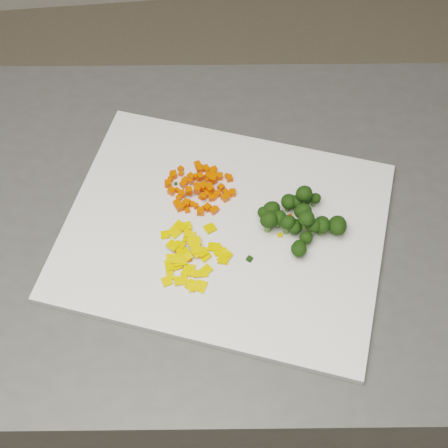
{
  "coord_description": "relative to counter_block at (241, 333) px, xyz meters",
  "views": [
    {
      "loc": [
        0.22,
        -0.18,
        1.67
      ],
      "look_at": [
        0.27,
        0.29,
        0.92
      ],
      "focal_mm": 50.0,
      "sensor_mm": 36.0,
      "label": 1
    }
  ],
  "objects": [
    {
      "name": "carrot_cube_71",
      "position": [
        -0.03,
        0.06,
        0.47
      ],
      "size": [
        0.01,
        0.01,
        0.01
      ],
      "primitive_type": "cube",
      "rotation": [
        0.0,
        0.0,
        1.47
      ],
      "color": "#E03902",
      "rests_on": "carrot_pile"
    },
    {
      "name": "carrot_cube_51",
      "position": [
        -0.03,
        0.03,
        0.47
      ],
      "size": [
        0.01,
        0.01,
        0.01
      ],
      "primitive_type": "cube",
      "rotation": [
        0.0,
        0.0,
        2.13
      ],
      "color": "#E03902",
      "rests_on": "carrot_pile"
    },
    {
      "name": "pepper_chunk_31",
      "position": [
        -0.04,
        -0.07,
        0.46
      ],
      "size": [
        0.02,
        0.02,
        0.01
      ],
      "primitive_type": "cube",
      "rotation": [
        -0.11,
        0.07,
        0.45
      ],
      "color": "#DA9D0B",
      "rests_on": "pepper_pile"
    },
    {
      "name": "carrot_cube_27",
      "position": [
        -0.06,
        0.08,
        0.47
      ],
      "size": [
        0.01,
        0.01,
        0.01
      ],
      "primitive_type": "cube",
      "rotation": [
        0.0,
        0.0,
        2.53
      ],
      "color": "#E03902",
      "rests_on": "carrot_pile"
    },
    {
      "name": "carrot_cube_59",
      "position": [
        -0.02,
        0.06,
        0.47
      ],
      "size": [
        0.01,
        0.01,
        0.01
      ],
      "primitive_type": "cube",
      "rotation": [
        0.0,
        0.0,
        1.66
      ],
      "color": "#E03902",
      "rests_on": "carrot_pile"
    },
    {
      "name": "broccoli_floret_2",
      "position": [
        0.1,
        -0.0,
        0.47
      ],
      "size": [
        0.02,
        0.02,
        0.02
      ],
      "primitive_type": null,
      "color": "black",
      "rests_on": "broccoli_pile"
    },
    {
      "name": "pepper_chunk_14",
      "position": [
        -0.12,
        -0.1,
        0.46
      ],
      "size": [
        0.01,
        0.01,
        0.01
      ],
      "primitive_type": "cube",
      "rotation": [
        0.07,
        -0.11,
        1.65
      ],
      "color": "#DA9D0B",
      "rests_on": "pepper_pile"
    },
    {
      "name": "broccoli_floret_18",
      "position": [
        0.06,
        -0.01,
        0.48
      ],
      "size": [
        0.03,
        0.03,
        0.03
      ],
      "primitive_type": null,
      "color": "black",
      "rests_on": "broccoli_pile"
    },
    {
      "name": "stray_bit_3",
      "position": [
        0.04,
        -0.05,
        0.46
      ],
      "size": [
        0.01,
        0.01,
        0.0
      ],
      "primitive_type": "cube",
      "rotation": [
        0.0,
        0.0,
        1.64
      ],
      "color": "#DA9D0B",
      "rests_on": "cutting_board"
    },
    {
      "name": "carrot_cube_23",
      "position": [
        -0.11,
        0.05,
        0.47
      ],
      "size": [
        0.01,
        0.01,
        0.01
      ],
      "primitive_type": "cube",
      "rotation": [
        0.0,
        0.0,
        1.53
      ],
      "color": "#E03902",
      "rests_on": "carrot_pile"
    },
    {
      "name": "carrot_cube_66",
      "position": [
        -0.07,
        0.05,
        0.47
      ],
      "size": [
        0.01,
        0.01,
        0.01
      ],
      "primitive_type": "cube",
      "rotation": [
        0.0,
        0.0,
        2.11
      ],
      "color": "#E03902",
      "rests_on": "carrot_pile"
    },
    {
      "name": "carrot_cube_36",
      "position": [
        -0.04,
        0.07,
        0.47
      ],
      "size": [
        0.01,
        0.01,
        0.01
      ],
      "primitive_type": "cube",
      "rotation": [
        0.0,
        0.0,
        2.6
      ],
      "color": "#E03902",
      "rests_on": "carrot_pile"
    },
    {
      "name": "carrot_cube_68",
      "position": [
        -0.05,
        0.06,
        0.47
      ],
      "size": [
        0.01,
        0.01,
        0.01
      ],
      "primitive_type": "cube",
      "rotation": [
        0.0,
        0.0,
        0.53
      ],
      "color": "#E03902",
      "rests_on": "carrot_pile"
    },
    {
      "name": "carrot_cube_50",
      "position": [
        -0.05,
        0.08,
        0.47
      ],
      "size": [
        0.01,
        0.01,
        0.01
      ],
      "primitive_type": "cube",
      "rotation": [
        0.0,
        0.0,
        1.98
      ],
      "color": "#E03902",
      "rests_on": "carrot_pile"
    },
    {
      "name": "carrot_cube_20",
      "position": [
        -0.06,
        0.04,
        0.47
      ],
      "size": [
        0.01,
        0.01,
        0.01
      ],
      "primitive_type": "cube",
      "rotation": [
        0.0,
        0.0,
        0.17
      ],
      "color": "#E03902",
      "rests_on": "carrot_pile"
    },
    {
      "name": "carrot_cube_37",
      "position": [
        -0.06,
        0.04,
        0.47
      ],
      "size": [
        0.01,
        0.01,
        0.01
      ],
      "primitive_type": "cube",
      "rotation": [
        0.0,
        0.0,
        2.04
      ],
      "color": "#E03902",
      "rests_on": "carrot_pile"
    },
    {
      "name": "carrot_cube_26",
      "position": [
        -0.1,
        0.01,
        0.47
      ],
      "size": [
        0.01,
        0.01,
        0.01
      ],
      "primitive_type": "cube",
      "rotation": [
        0.0,
        0.0,
        1.82
      ],
      "color": "#E03902",
      "rests_on": "carrot_pile"
    },
    {
      "name": "broccoli_floret_4",
      "position": [
        0.06,
        -0.08,
        0.48
      ],
      "size": [
        0.03,
        0.03,
        0.03
      ],
      "primitive_type": null,
      "color": "black",
      "rests_on": "broccoli_pile"
    },
    {
      "name": "carrot_cube_67",
      "position": [
        -0.05,
        0.03,
        0.47
      ],
      "size": [
        0.01,
        0.01,
        0.01
      ],
      "primitive_type": "cube",
      "rotation": [
        0.0,
        0.0,
        0.06
      ],
      "color": "#E03902",
      "rests_on": "carrot_pile"
    },
    {
      "name": "carrot_cube_42",
      "position": [
        -0.05,
        0.04,
        0.47
      ],
      "size": [
        0.01,
        0.01,
        0.01
      ],
      "primitive_type": "cube",
      "rotation": [
        0.0,
        0.0,
        2.26
      ],
      "color": "#E03902",
      "rests_on": "carrot_pile"
    },
    {
      "name": "pepper_chunk_20",
      "position": [
        -0.1,
        -0.07,
        0.47
      ],
      "size": [
        0.02,
        0.02,
        0.01
      ],
      "primitive_type": "cube",
      "rotation": [
        0.1,
        0.06,
        1.64
      ],
      "color": "#DA9D0B",
      "rests_on": "pepper_pile"
    },
    {
      "name": "carrot_cube_48",
      "position": [
        -0.1,
        0.07,
        0.47
      ],
      "size": [
        0.01,
        0.01,
        0.01
      ],
      "primitive_type": "cube",
      "rotation": [
        0.0,
        0.0,
        1.76
      ],
      "color": "#E03902",
      "rests_on": "carrot_pile"
    },
    {
      "name": "pepper_chunk_3",
      "position": [
        -0.07,
        -0.07,
        0.47
      ],
      "size": [
        0.02,
        0.02,
        0.0
      ],
      "primitive_type": "cube",
      "rotation": [
        -0.03,
        0.07,
        0.44
      ],
      "color": "#DA9D0B",
      "rests_on": "pepper_pile"
    },
    {
      "name": "carrot_cube_72",
      "position": [
        -0.03,
        0.02,
        0.47
      ],
      "size": [
        0.01,
        0.01,
        0.01
      ],
      "primitive_type": "cube",
      "rotation": [
        0.0,
        0.0,
        0.62
      ],
      "color": "#E03902",
      "rests_on": "carrot_pile"
    },
    {
      "name": "broccoli_pile",
      "position": [
        0.07,
        -0.03,
        0.49
      ],
      "size": [
        0.12,
        0.12,
        0.06
      ],
      "primitive_type": null,
      "color": "black",
      "rests_on": "cutting_board"
    },
    {
      "name": "broccoli_floret_11",
      "position": [
        0.07,
        -0.03,
        0.49
      ],
      "size": [
        0.03,
        0.03,
        0.03
      ],
      "primitive_type": null,
      "color": "black",
      "rests_on": "broccoli_pile"
    },
    {
      "name": "carrot_cube_18",
      "position": [
        -0.1,
        0.04,
        0.46
      ],
      "size": [
        0.01,
        0.01,
        0.01
      ],
      "primitive_type": "cube",
      "rotation": [
        0.0,
        0.0,
        2.51
      ],
      "color": "#E03902",
      "rests_on": "carrot_pile"
    },
    {
      "name": "stray_bit_10",
      "position": [
        -0.1,
        -0.04,
        0.46
      ],
      "size": [
        0.01,
        0.01,
        0.0
      ],
      "primitive_type": "cube",
      "rotation": [
        0.0,
        0.0,
        1.28
      ],
      "color": "#DA9D0B",
      "rests_on": "cutting_board"
    },
    {
      "name": "pepper_chunk_40",
      "position": [
        -0.08,
        -0.1,
        0.46
      ],
      "size": [
        0.02,
        0.01,
        0.01
      ],
      "primitive_type": "cube",
      "rotation": [
        0.02,
        0.13,
        0.01
      ],
      "color": "#DA9D0B",
      "rests_on": "pepper_pile"
    },
    {
      "name": "pepper_chunk_2",
      "position": [
        -0.07,
        -0.07,
        0.46
      ],
      "size": [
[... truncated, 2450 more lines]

